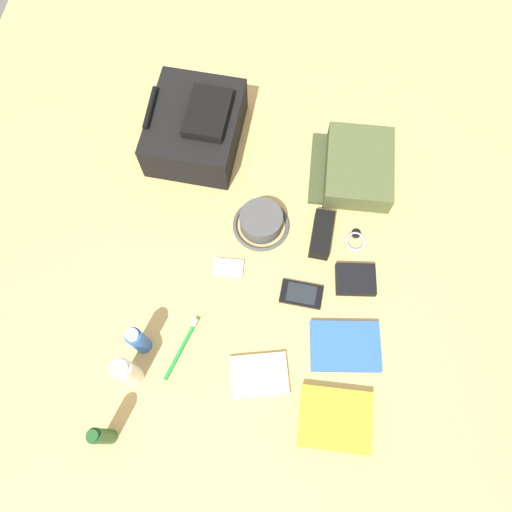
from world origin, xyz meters
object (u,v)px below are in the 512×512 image
(backpack, at_px, (196,127))
(toothpaste_tube, at_px, (128,372))
(toothbrush, at_px, (183,345))
(shampoo_bottle, at_px, (102,436))
(wristwatch, at_px, (355,241))
(travel_guidebook, at_px, (345,346))
(bucket_hat, at_px, (262,222))
(deodorant_spray, at_px, (138,341))
(cell_phone, at_px, (301,294))
(media_player, at_px, (229,268))
(wallet, at_px, (356,280))
(sunglasses_case, at_px, (322,234))
(notepad, at_px, (259,376))
(toiletry_pouch, at_px, (357,167))
(paperback_novel, at_px, (335,419))

(backpack, bearing_deg, toothpaste_tube, 177.02)
(toothpaste_tube, relative_size, toothbrush, 0.90)
(shampoo_bottle, relative_size, wristwatch, 2.20)
(travel_guidebook, xyz_separation_m, wristwatch, (0.31, -0.01, -0.00))
(bucket_hat, bearing_deg, travel_guidebook, -140.70)
(toothpaste_tube, bearing_deg, deodorant_spray, -5.44)
(cell_phone, relative_size, wristwatch, 1.69)
(media_player, xyz_separation_m, wallet, (0.01, -0.36, 0.01))
(backpack, xyz_separation_m, toothpaste_tube, (-0.74, 0.04, 0.01))
(wristwatch, bearing_deg, deodorant_spray, 125.02)
(backpack, distance_m, media_player, 0.44)
(deodorant_spray, relative_size, wallet, 1.34)
(media_player, relative_size, sunglasses_case, 0.61)
(backpack, height_order, sunglasses_case, backpack)
(sunglasses_case, bearing_deg, deodorant_spray, 133.81)
(shampoo_bottle, distance_m, notepad, 0.41)
(cell_phone, relative_size, media_player, 1.39)
(backpack, bearing_deg, wallet, -127.55)
(toiletry_pouch, xyz_separation_m, deodorant_spray, (-0.61, 0.53, 0.04))
(shampoo_bottle, distance_m, wristwatch, 0.85)
(bucket_hat, height_order, toothpaste_tube, toothpaste_tube)
(media_player, relative_size, wallet, 0.78)
(toothbrush, bearing_deg, deodorant_spray, 98.24)
(shampoo_bottle, relative_size, travel_guidebook, 0.78)
(wallet, bearing_deg, deodorant_spray, 109.19)
(cell_phone, bearing_deg, sunglasses_case, -12.25)
(toothpaste_tube, distance_m, cell_phone, 0.50)
(deodorant_spray, bearing_deg, notepad, -96.78)
(wallet, bearing_deg, toiletry_pouch, -2.35)
(wristwatch, xyz_separation_m, wallet, (-0.12, -0.01, 0.01))
(deodorant_spray, height_order, sunglasses_case, deodorant_spray)
(bucket_hat, xyz_separation_m, wristwatch, (-0.01, -0.27, -0.02))
(toothpaste_tube, bearing_deg, cell_phone, -55.72)
(cell_phone, xyz_separation_m, media_player, (0.05, 0.21, -0.00))
(wristwatch, distance_m, wallet, 0.12)
(notepad, bearing_deg, bucket_hat, -6.49)
(toiletry_pouch, relative_size, wristwatch, 3.69)
(bucket_hat, relative_size, notepad, 1.11)
(wristwatch, xyz_separation_m, notepad, (-0.42, 0.23, 0.00))
(wristwatch, bearing_deg, cell_phone, 142.58)
(paperback_novel, bearing_deg, toiletry_pouch, -0.35)
(shampoo_bottle, xyz_separation_m, notepad, (0.20, -0.35, -0.07))
(bucket_hat, bearing_deg, media_player, 151.50)
(cell_phone, bearing_deg, bucket_hat, 34.69)
(toiletry_pouch, xyz_separation_m, shampoo_bottle, (-0.84, 0.56, 0.04))
(shampoo_bottle, bearing_deg, cell_phone, -45.20)
(notepad, bearing_deg, shampoo_bottle, 106.83)
(deodorant_spray, relative_size, cell_phone, 1.24)
(deodorant_spray, relative_size, paperback_novel, 0.80)
(wristwatch, height_order, sunglasses_case, sunglasses_case)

